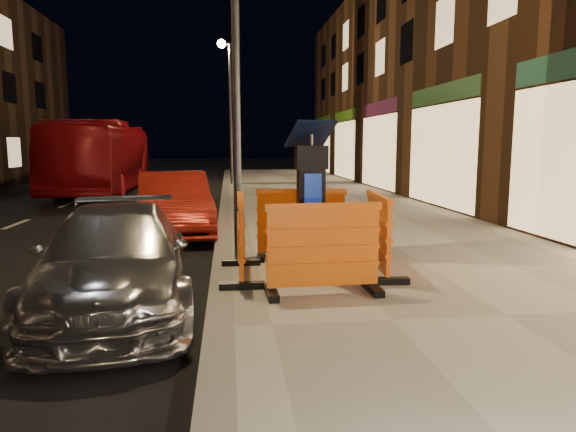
{
  "coord_description": "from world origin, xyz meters",
  "views": [
    {
      "loc": [
        0.12,
        -4.9,
        1.95
      ],
      "look_at": [
        0.8,
        1.0,
        1.1
      ],
      "focal_mm": 32.0,
      "sensor_mm": 36.0,
      "label": 1
    }
  ],
  "objects": [
    {
      "name": "ground_plane",
      "position": [
        0.0,
        0.0,
        0.0
      ],
      "size": [
        120.0,
        120.0,
        0.0
      ],
      "primitive_type": "plane",
      "color": "black",
      "rests_on": "ground"
    },
    {
      "name": "sidewalk",
      "position": [
        3.0,
        0.0,
        0.07
      ],
      "size": [
        6.0,
        60.0,
        0.15
      ],
      "primitive_type": "cube",
      "color": "#99978B",
      "rests_on": "ground"
    },
    {
      "name": "kerb",
      "position": [
        0.0,
        0.0,
        0.07
      ],
      "size": [
        0.3,
        60.0,
        0.15
      ],
      "primitive_type": "cube",
      "color": "slate",
      "rests_on": "ground"
    },
    {
      "name": "parking_kiosk",
      "position": [
        1.22,
        1.93,
        1.13
      ],
      "size": [
        0.65,
        0.65,
        1.97
      ],
      "primitive_type": "cube",
      "rotation": [
        0.0,
        0.0,
        -0.05
      ],
      "color": "black",
      "rests_on": "sidewalk"
    },
    {
      "name": "barrier_front",
      "position": [
        1.22,
        0.98,
        0.7
      ],
      "size": [
        1.43,
        0.63,
        1.1
      ],
      "primitive_type": "cube",
      "rotation": [
        0.0,
        0.0,
        0.04
      ],
      "color": "orange",
      "rests_on": "sidewalk"
    },
    {
      "name": "barrier_back",
      "position": [
        1.22,
        2.88,
        0.7
      ],
      "size": [
        1.46,
        0.72,
        1.1
      ],
      "primitive_type": "cube",
      "rotation": [
        0.0,
        0.0,
        -0.1
      ],
      "color": "orange",
      "rests_on": "sidewalk"
    },
    {
      "name": "barrier_kerbside",
      "position": [
        0.27,
        1.93,
        0.7
      ],
      "size": [
        0.6,
        1.42,
        1.1
      ],
      "primitive_type": "cube",
      "rotation": [
        0.0,
        0.0,
        1.56
      ],
      "color": "orange",
      "rests_on": "sidewalk"
    },
    {
      "name": "barrier_bldgside",
      "position": [
        2.17,
        1.93,
        0.7
      ],
      "size": [
        0.7,
        1.45,
        1.1
      ],
      "primitive_type": "cube",
      "rotation": [
        0.0,
        0.0,
        1.49
      ],
      "color": "orange",
      "rests_on": "sidewalk"
    },
    {
      "name": "car_silver",
      "position": [
        -1.23,
        1.23,
        0.0
      ],
      "size": [
        2.14,
        4.25,
        1.18
      ],
      "primitive_type": "imported",
      "rotation": [
        0.0,
        0.0,
        0.12
      ],
      "color": "#A1A1A6",
      "rests_on": "ground"
    },
    {
      "name": "car_red",
      "position": [
        -1.07,
        6.22,
        0.0
      ],
      "size": [
        1.98,
        4.2,
        1.33
      ],
      "primitive_type": "imported",
      "rotation": [
        0.0,
        0.0,
        0.15
      ],
      "color": "maroon",
      "rests_on": "ground"
    },
    {
      "name": "bus_doubledecker",
      "position": [
        -4.82,
        16.24,
        0.0
      ],
      "size": [
        2.68,
        10.04,
        2.78
      ],
      "primitive_type": "imported",
      "rotation": [
        0.0,
        0.0,
        0.03
      ],
      "color": "maroon",
      "rests_on": "ground"
    },
    {
      "name": "street_lamp_mid",
      "position": [
        0.25,
        3.0,
        3.15
      ],
      "size": [
        0.12,
        0.12,
        6.0
      ],
      "primitive_type": "cylinder",
      "color": "#3F3F44",
      "rests_on": "sidewalk"
    },
    {
      "name": "street_lamp_far",
      "position": [
        0.25,
        18.0,
        3.15
      ],
      "size": [
        0.12,
        0.12,
        6.0
      ],
      "primitive_type": "cylinder",
      "color": "#3F3F44",
      "rests_on": "sidewalk"
    }
  ]
}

